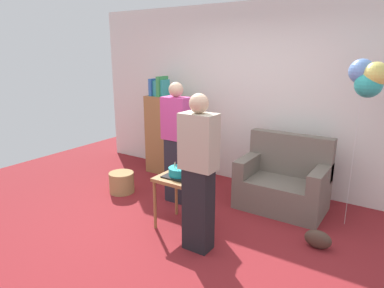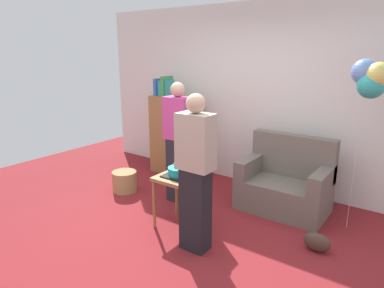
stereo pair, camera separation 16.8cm
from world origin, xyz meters
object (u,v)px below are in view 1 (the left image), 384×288
wicker_basket (122,182)px  person_holding_cake (199,174)px  bookshelf (170,134)px  person_blowing_candles (177,143)px  couch (283,183)px  balloon_bunch (368,77)px  side_table (180,184)px  birthday_cake (180,172)px  handbag (318,239)px

wicker_basket → person_holding_cake: bearing=-20.0°
bookshelf → person_blowing_candles: size_ratio=0.99×
person_holding_cake → wicker_basket: (-1.74, 0.63, -0.68)m
couch → wicker_basket: bearing=-159.0°
person_blowing_candles → balloon_bunch: 2.38m
side_table → person_holding_cake: 0.61m
bookshelf → birthday_cake: size_ratio=5.06×
person_holding_cake → balloon_bunch: 2.10m
couch → person_blowing_candles: person_blowing_candles is taller
bookshelf → person_blowing_candles: (0.76, -0.84, 0.15)m
person_blowing_candles → couch: bearing=34.4°
person_holding_cake → handbag: person_holding_cake is taller
wicker_basket → birthday_cake: bearing=-14.8°
couch → person_blowing_candles: (-1.29, -0.60, 0.49)m
bookshelf → wicker_basket: bookshelf is taller
person_blowing_candles → balloon_bunch: bearing=24.5°
wicker_basket → bookshelf: bearing=85.0°
person_holding_cake → balloon_bunch: (1.24, 1.43, 0.91)m
couch → handbag: couch is taller
person_blowing_candles → handbag: bearing=4.8°
birthday_cake → handbag: (1.49, 0.41, -0.57)m
couch → balloon_bunch: (0.84, -0.02, 1.40)m
couch → person_holding_cake: person_holding_cake is taller
person_blowing_candles → birthday_cake: bearing=-41.7°
person_holding_cake → wicker_basket: size_ratio=4.53×
couch → wicker_basket: size_ratio=3.06×
side_table → wicker_basket: (-1.30, 0.34, -0.38)m
side_table → person_holding_cake: person_holding_cake is taller
birthday_cake → wicker_basket: 1.44m
person_blowing_candles → balloon_bunch: size_ratio=0.84×
side_table → birthday_cake: birthday_cake is taller
couch → person_holding_cake: bearing=-105.4°
person_holding_cake → wicker_basket: person_holding_cake is taller
bookshelf → birthday_cake: (1.21, -1.40, -0.01)m
person_blowing_candles → person_holding_cake: 1.23m
birthday_cake → person_blowing_candles: 0.74m
person_holding_cake → person_blowing_candles: bearing=-42.2°
couch → balloon_bunch: bearing=-1.6°
couch → side_table: 1.44m
couch → side_table: bearing=-125.7°
balloon_bunch → birthday_cake: bearing=-145.8°
bookshelf → side_table: size_ratio=2.60×
birthday_cake → handbag: bearing=15.3°
handbag → balloon_bunch: size_ratio=0.14×
wicker_basket → balloon_bunch: balloon_bunch is taller
handbag → balloon_bunch: 1.81m
person_holding_cake → balloon_bunch: bearing=-129.5°
balloon_bunch → handbag: bearing=-104.4°
wicker_basket → balloon_bunch: size_ratio=0.19×
couch → bookshelf: bookshelf is taller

